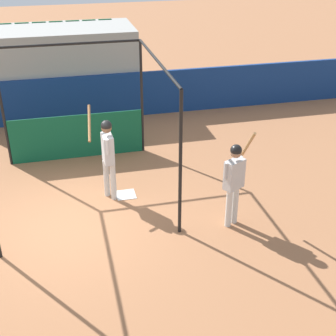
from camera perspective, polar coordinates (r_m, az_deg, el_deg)
The scene contains 7 objects.
ground_plane at distance 10.13m, azimuth -12.18°, elevation -6.96°, with size 60.00×60.00×0.00m, color #9E6642.
outfield_wall at distance 15.16m, azimuth -13.53°, elevation 8.00°, with size 24.00×0.12×1.43m.
bleacher_section at distance 16.17m, azimuth -13.90°, elevation 11.59°, with size 5.40×2.40×2.71m.
batting_cage at distance 11.68m, azimuth -11.04°, elevation 5.47°, with size 3.61×4.05×3.08m.
home_plate at distance 11.01m, azimuth -5.16°, elevation -3.26°, with size 0.44×0.44×0.02m.
player_batter at distance 10.42m, azimuth -7.39°, elevation 2.04°, with size 0.55×0.92×2.08m.
player_waiting at distance 9.48m, azimuth 8.09°, elevation -1.12°, with size 0.62×0.63×2.11m.
Camera 1 is at (0.16, -8.38, 5.68)m, focal length 50.00 mm.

